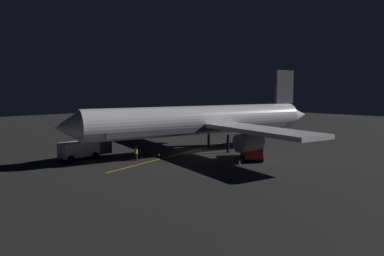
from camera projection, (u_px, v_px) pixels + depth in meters
ground_plane at (202, 153)px, 48.76m from camera, size 180.00×180.00×0.20m
apron_guide_stripe at (176, 155)px, 46.63m from camera, size 5.17×24.22×0.01m
airliner at (206, 121)px, 48.61m from camera, size 35.97×39.73×11.64m
baggage_truck at (84, 150)px, 43.73m from camera, size 2.40×6.43×2.22m
catering_truck at (251, 149)px, 43.56m from camera, size 5.30×5.36×2.51m
ground_crew_worker at (136, 153)px, 42.84m from camera, size 0.40×0.40×1.74m
traffic_cone_near_left at (239, 162)px, 40.51m from camera, size 0.50×0.50×0.55m
traffic_cone_near_right at (204, 160)px, 41.83m from camera, size 0.50×0.50×0.55m
traffic_cone_under_wing at (159, 155)px, 44.86m from camera, size 0.50×0.50×0.55m
traffic_cone_far at (140, 150)px, 49.29m from camera, size 0.50×0.50×0.55m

